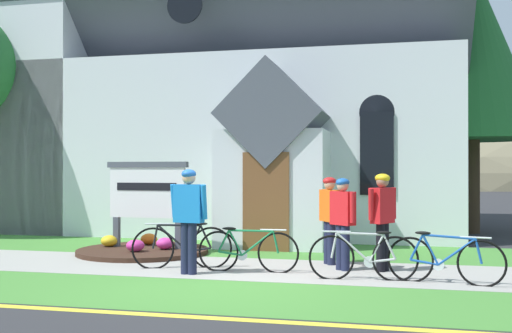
{
  "coord_description": "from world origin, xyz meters",
  "views": [
    {
      "loc": [
        2.54,
        -8.74,
        1.72
      ],
      "look_at": [
        -0.15,
        2.87,
        1.79
      ],
      "focal_mm": 42.55,
      "sensor_mm": 36.0,
      "label": 1
    }
  ],
  "objects": [
    {
      "name": "grass_verge",
      "position": [
        -2.54,
        -0.75,
        0.0
      ],
      "size": [
        32.0,
        2.17,
        0.01
      ],
      "primitive_type": "cube",
      "color": "#427F33",
      "rests_on": "ground"
    },
    {
      "name": "cyclist_in_blue_jersey",
      "position": [
        2.31,
        1.74,
        0.97
      ],
      "size": [
        0.45,
        0.59,
        1.66
      ],
      "color": "black",
      "rests_on": "ground"
    },
    {
      "name": "sidewalk_slab",
      "position": [
        -2.54,
        1.52,
        0.01
      ],
      "size": [
        32.0,
        2.37,
        0.01
      ],
      "primitive_type": "cube",
      "color": "#99968E",
      "rests_on": "ground"
    },
    {
      "name": "cyclist_in_white_jersey",
      "position": [
        1.65,
        1.69,
        0.91
      ],
      "size": [
        0.46,
        0.54,
        1.58
      ],
      "color": "#191E38",
      "rests_on": "ground"
    },
    {
      "name": "ground",
      "position": [
        0.0,
        4.0,
        0.0
      ],
      "size": [
        140.0,
        140.0,
        0.0
      ],
      "primitive_type": "plane",
      "color": "#2B2B2D"
    },
    {
      "name": "flower_bed",
      "position": [
        -2.56,
        2.9,
        0.08
      ],
      "size": [
        2.68,
        2.68,
        0.34
      ],
      "color": "#382319",
      "rests_on": "ground"
    },
    {
      "name": "cyclist_in_red_jersey",
      "position": [
        -0.79,
        0.73,
        1.03
      ],
      "size": [
        0.66,
        0.33,
        1.74
      ],
      "color": "#191E38",
      "rests_on": "ground"
    },
    {
      "name": "cyclist_in_orange_jersey",
      "position": [
        1.36,
        2.29,
        0.92
      ],
      "size": [
        0.41,
        0.64,
        1.59
      ],
      "color": "#191E38",
      "rests_on": "ground"
    },
    {
      "name": "bicycle_blue",
      "position": [
        2.04,
        0.85,
        0.37
      ],
      "size": [
        1.7,
        0.19,
        0.79
      ],
      "color": "black",
      "rests_on": "ground"
    },
    {
      "name": "church_building",
      "position": [
        -3.13,
        9.33,
        4.59
      ],
      "size": [
        13.78,
        10.38,
        13.45
      ],
      "color": "silver",
      "rests_on": "ground"
    },
    {
      "name": "distant_hill",
      "position": [
        -2.46,
        67.51,
        0.0
      ],
      "size": [
        79.16,
        53.34,
        21.96
      ],
      "primitive_type": "ellipsoid",
      "color": "#847A5B",
      "rests_on": "ground"
    },
    {
      "name": "bicycle_red",
      "position": [
        -1.11,
        1.3,
        0.38
      ],
      "size": [
        1.68,
        0.58,
        0.82
      ],
      "color": "black",
      "rests_on": "ground"
    },
    {
      "name": "bicycle_silver",
      "position": [
        3.25,
        0.82,
        0.37
      ],
      "size": [
        1.72,
        0.34,
        0.8
      ],
      "color": "black",
      "rests_on": "ground"
    },
    {
      "name": "bicycle_orange",
      "position": [
        0.1,
        1.18,
        0.36
      ],
      "size": [
        1.73,
        0.11,
        0.77
      ],
      "color": "black",
      "rests_on": "ground"
    },
    {
      "name": "roadside_conifer",
      "position": [
        4.56,
        8.68,
        4.95
      ],
      "size": [
        3.74,
        3.74,
        7.41
      ],
      "color": "#3D2D1E",
      "rests_on": "ground"
    },
    {
      "name": "church_sign",
      "position": [
        -2.54,
        3.09,
        1.23
      ],
      "size": [
        1.82,
        0.22,
        1.9
      ],
      "color": "#474C56",
      "rests_on": "ground"
    },
    {
      "name": "church_lawn",
      "position": [
        -2.54,
        4.06,
        0.0
      ],
      "size": [
        24.0,
        2.72,
        0.01
      ],
      "primitive_type": "cube",
      "color": "#427F33",
      "rests_on": "ground"
    }
  ]
}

